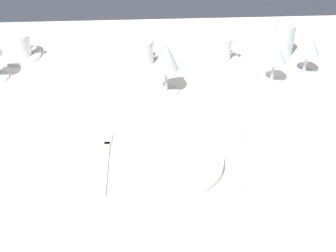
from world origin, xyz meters
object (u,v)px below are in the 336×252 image
object	(u,v)px
spoon_soup	(246,150)
coffee_cup_left	(19,45)
dinner_plate	(171,161)
wine_glass_left	(309,46)
coffee_cup_right	(142,51)
wine_glass_right	(166,58)
drink_tumbler	(284,39)
dinner_knife	(233,156)
coffee_cup_far	(219,48)
fork_outer	(106,160)
wine_glass_far	(276,54)

from	to	relation	value
spoon_soup	coffee_cup_left	world-z (taller)	coffee_cup_left
dinner_plate	wine_glass_left	world-z (taller)	wine_glass_left
coffee_cup_right	wine_glass_right	world-z (taller)	wine_glass_right
drink_tumbler	dinner_knife	bearing A→B (deg)	-115.97
dinner_plate	coffee_cup_far	bearing A→B (deg)	69.87
wine_glass_right	drink_tumbler	world-z (taller)	wine_glass_right
fork_outer	wine_glass_far	size ratio (longest dim) A/B	1.58
coffee_cup_left	drink_tumbler	size ratio (longest dim) A/B	0.96
dinner_knife	drink_tumbler	world-z (taller)	drink_tumbler
fork_outer	wine_glass_right	xyz separation A→B (m)	(0.15, 0.28, 0.11)
wine_glass_left	wine_glass_far	size ratio (longest dim) A/B	1.00
wine_glass_far	wine_glass_right	bearing A→B (deg)	-173.16
dinner_plate	coffee_cup_right	distance (m)	0.48
wine_glass_left	wine_glass_far	bearing A→B (deg)	-156.81
coffee_cup_right	wine_glass_right	size ratio (longest dim) A/B	0.63
wine_glass_right	wine_glass_far	world-z (taller)	wine_glass_right
dinner_plate	drink_tumbler	world-z (taller)	drink_tumbler
wine_glass_left	wine_glass_far	xyz separation A→B (m)	(-0.11, -0.05, 0.00)
coffee_cup_left	drink_tumbler	world-z (taller)	drink_tumbler
coffee_cup_far	wine_glass_left	size ratio (longest dim) A/B	0.80
spoon_soup	drink_tumbler	world-z (taller)	drink_tumbler
wine_glass_right	wine_glass_far	bearing A→B (deg)	6.84
drink_tumbler	coffee_cup_right	bearing A→B (deg)	-174.18
fork_outer	wine_glass_far	xyz separation A→B (m)	(0.47, 0.32, 0.09)
dinner_plate	wine_glass_right	distance (m)	0.32
spoon_soup	coffee_cup_left	size ratio (longest dim) A/B	2.14
wine_glass_left	drink_tumbler	xyz separation A→B (m)	(-0.04, 0.13, -0.04)
dinner_plate	wine_glass_left	bearing A→B (deg)	42.49
coffee_cup_far	spoon_soup	bearing A→B (deg)	-89.61
coffee_cup_far	wine_glass_right	bearing A→B (deg)	-134.06
coffee_cup_left	drink_tumbler	xyz separation A→B (m)	(0.84, -0.02, 0.01)
coffee_cup_left	dinner_plate	bearing A→B (deg)	-49.99
fork_outer	drink_tumbler	size ratio (longest dim) A/B	2.01
coffee_cup_right	drink_tumbler	bearing A→B (deg)	5.82
coffee_cup_left	wine_glass_left	size ratio (longest dim) A/B	0.75
fork_outer	wine_glass_right	bearing A→B (deg)	61.48
wine_glass_far	fork_outer	bearing A→B (deg)	-145.37
fork_outer	coffee_cup_left	distance (m)	0.60
fork_outer	coffee_cup_far	distance (m)	0.57
wine_glass_far	spoon_soup	bearing A→B (deg)	-113.81
spoon_soup	coffee_cup_far	xyz separation A→B (m)	(-0.00, 0.45, 0.04)
dinner_knife	coffee_cup_far	distance (m)	0.47
fork_outer	dinner_knife	bearing A→B (deg)	-0.44
wine_glass_far	drink_tumbler	xyz separation A→B (m)	(0.07, 0.17, -0.04)
spoon_soup	coffee_cup_left	distance (m)	0.81
fork_outer	coffee_cup_left	xyz separation A→B (m)	(-0.30, 0.52, 0.04)
wine_glass_left	wine_glass_right	bearing A→B (deg)	-168.64
dinner_plate	wine_glass_far	distance (m)	0.47
spoon_soup	wine_glass_left	size ratio (longest dim) A/B	1.61
wine_glass_right	drink_tumbler	distance (m)	0.44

